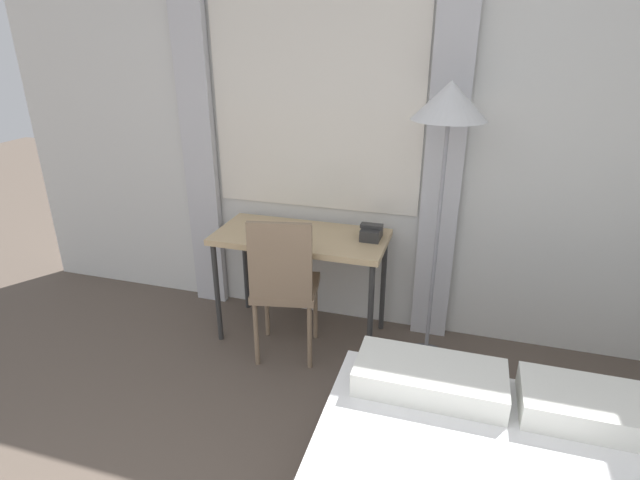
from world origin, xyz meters
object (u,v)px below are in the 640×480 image
Objects in this scene: desk_chair at (284,281)px; standing_lamp at (448,125)px; desk at (301,244)px; telephone at (371,232)px; book at (283,234)px.

standing_lamp is (0.89, 0.23, 0.97)m from desk_chair.
telephone is at bearing 8.02° from desk.
desk is at bearing 175.85° from standing_lamp.
desk_chair is 5.77× the size of telephone.
desk is 0.14m from book.
telephone is 0.72× the size of book.
desk_chair is 1.33m from standing_lamp.
desk is 4.75× the size of book.
desk is at bearing 75.88° from desk_chair.
desk_chair is 0.56× the size of standing_lamp.
book is (-0.97, 0.00, -0.75)m from standing_lamp.
book is at bearing 98.89° from desk_chair.
standing_lamp is 10.27× the size of telephone.
desk_chair reaches higher than book.
desk_chair reaches higher than telephone.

